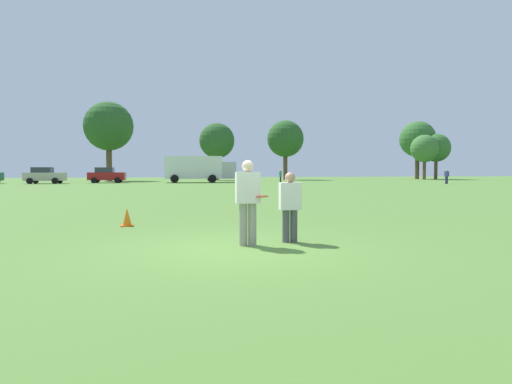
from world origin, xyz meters
TOP-DOWN VIEW (x-y plane):
  - ground_plane at (0.00, 0.00)m, footprint 176.02×176.02m
  - player_thrower at (0.30, 0.35)m, footprint 0.49×0.30m
  - player_defender at (1.23, 0.56)m, footprint 0.45×0.28m
  - frisbee at (0.56, 0.25)m, footprint 0.27×0.27m
  - traffic_cone at (-2.22, 4.07)m, footprint 0.32×0.32m
  - parked_car_center at (-13.55, 45.64)m, footprint 4.30×2.41m
  - parked_car_mid_right at (-7.16, 47.46)m, footprint 4.30×2.41m
  - box_truck at (3.58, 46.55)m, footprint 8.63×3.34m
  - bystander_sideline_watcher at (29.53, 35.25)m, footprint 0.33×0.47m
  - bystander_far_jogger at (11.39, 37.64)m, footprint 0.37×0.49m
  - tree_west_maple at (-7.81, 57.45)m, footprint 6.75×6.75m
  - tree_center_elm at (7.31, 57.72)m, footprint 5.17×5.17m
  - tree_east_birch at (18.30, 59.62)m, footprint 5.69×5.69m
  - tree_east_oak at (40.64, 56.63)m, footprint 4.42×4.42m
  - tree_far_east_pine at (41.53, 60.09)m, footprint 5.98×5.98m
  - tree_far_west_pine at (43.19, 57.32)m, footprint 4.57×4.57m

SIDE VIEW (x-z plane):
  - ground_plane at x=0.00m, z-range 0.00..0.00m
  - traffic_cone at x=-2.22m, z-range -0.01..0.47m
  - player_defender at x=1.23m, z-range 0.09..1.53m
  - bystander_sideline_watcher at x=29.53m, z-range 0.10..1.69m
  - bystander_far_jogger at x=11.39m, z-range 0.10..1.69m
  - parked_car_center at x=-13.55m, z-range 0.01..1.83m
  - parked_car_mid_right at x=-7.16m, z-range 0.01..1.83m
  - player_thrower at x=0.30m, z-range 0.11..1.79m
  - frisbee at x=0.56m, z-range 0.93..1.01m
  - box_truck at x=3.58m, z-range 0.16..3.34m
  - tree_east_oak at x=40.64m, z-range 1.35..8.52m
  - tree_far_west_pine at x=43.19m, z-range 1.40..8.83m
  - tree_center_elm at x=7.31m, z-range 1.58..9.98m
  - tree_east_birch at x=18.30m, z-range 1.74..10.99m
  - tree_far_east_pine at x=41.53m, z-range 1.83..11.55m
  - tree_west_maple at x=-7.81m, z-range 2.06..13.03m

